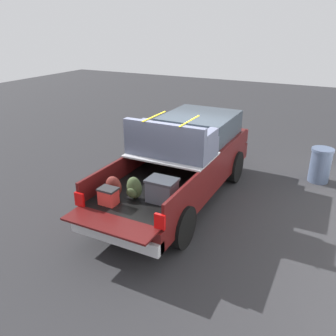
{
  "coord_description": "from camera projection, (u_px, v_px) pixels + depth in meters",
  "views": [
    {
      "loc": [
        -7.1,
        -3.33,
        4.17
      ],
      "look_at": [
        -0.6,
        0.0,
        1.1
      ],
      "focal_mm": 37.07,
      "sensor_mm": 36.0,
      "label": 1
    }
  ],
  "objects": [
    {
      "name": "ground_plane",
      "position": [
        179.0,
        200.0,
        8.84
      ],
      "size": [
        40.0,
        40.0,
        0.0
      ],
      "primitive_type": "plane",
      "color": "#262628"
    },
    {
      "name": "trash_can",
      "position": [
        320.0,
        165.0,
        9.69
      ],
      "size": [
        0.6,
        0.6,
        0.98
      ],
      "color": "#3F4C66",
      "rests_on": "ground_plane"
    },
    {
      "name": "pickup_truck",
      "position": [
        186.0,
        158.0,
        8.77
      ],
      "size": [
        6.05,
        2.06,
        2.23
      ],
      "color": "#470F0F",
      "rests_on": "ground_plane"
    }
  ]
}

